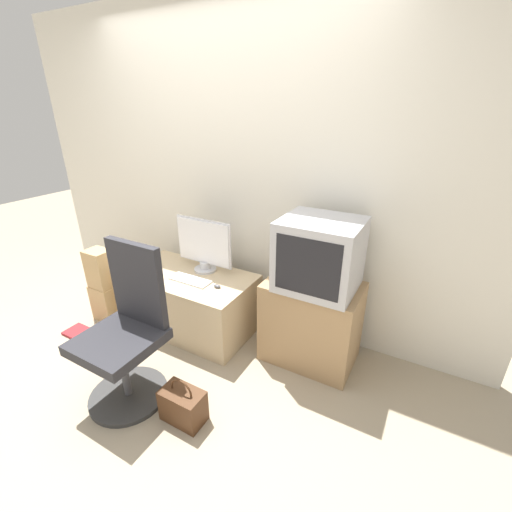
# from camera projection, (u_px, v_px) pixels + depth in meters

# --- Properties ---
(ground_plane) EXTENTS (12.00, 12.00, 0.00)m
(ground_plane) POSITION_uv_depth(u_px,v_px,m) (129.00, 397.00, 2.31)
(ground_plane) COLOR tan
(wall_back) EXTENTS (4.40, 0.05, 2.60)m
(wall_back) POSITION_uv_depth(u_px,v_px,m) (230.00, 172.00, 2.84)
(wall_back) COLOR silver
(wall_back) RESTS_ON ground_plane
(desk) EXTENTS (1.11, 0.61, 0.50)m
(desk) POSITION_uv_depth(u_px,v_px,m) (190.00, 301.00, 2.97)
(desk) COLOR #CCB289
(desk) RESTS_ON ground_plane
(side_stand) EXTENTS (0.68, 0.45, 0.64)m
(side_stand) POSITION_uv_depth(u_px,v_px,m) (311.00, 322.00, 2.56)
(side_stand) COLOR #A37F56
(side_stand) RESTS_ON ground_plane
(main_monitor) EXTENTS (0.54, 0.19, 0.46)m
(main_monitor) POSITION_uv_depth(u_px,v_px,m) (204.00, 245.00, 2.86)
(main_monitor) COLOR silver
(main_monitor) RESTS_ON desk
(keyboard) EXTENTS (0.36, 0.13, 0.01)m
(keyboard) POSITION_uv_depth(u_px,v_px,m) (190.00, 280.00, 2.77)
(keyboard) COLOR white
(keyboard) RESTS_ON desk
(mouse) EXTENTS (0.06, 0.04, 0.02)m
(mouse) POSITION_uv_depth(u_px,v_px,m) (217.00, 286.00, 2.66)
(mouse) COLOR #4C4C51
(mouse) RESTS_ON desk
(crt_tv) EXTENTS (0.52, 0.47, 0.49)m
(crt_tv) POSITION_uv_depth(u_px,v_px,m) (319.00, 255.00, 2.30)
(crt_tv) COLOR #B7B7BC
(crt_tv) RESTS_ON side_stand
(office_chair) EXTENTS (0.51, 0.51, 1.05)m
(office_chair) POSITION_uv_depth(u_px,v_px,m) (127.00, 335.00, 2.19)
(office_chair) COLOR #333333
(office_chair) RESTS_ON ground_plane
(cardboard_box_lower) EXTENTS (0.23, 0.19, 0.33)m
(cardboard_box_lower) POSITION_uv_depth(u_px,v_px,m) (107.00, 302.00, 3.11)
(cardboard_box_lower) COLOR tan
(cardboard_box_lower) RESTS_ON ground_plane
(cardboard_box_upper) EXTENTS (0.21, 0.17, 0.34)m
(cardboard_box_upper) POSITION_uv_depth(u_px,v_px,m) (100.00, 268.00, 2.98)
(cardboard_box_upper) COLOR tan
(cardboard_box_upper) RESTS_ON cardboard_box_lower
(handbag) EXTENTS (0.27, 0.16, 0.32)m
(handbag) POSITION_uv_depth(u_px,v_px,m) (183.00, 405.00, 2.11)
(handbag) COLOR #4C2D19
(handbag) RESTS_ON ground_plane
(book) EXTENTS (0.22, 0.17, 0.02)m
(book) POSITION_uv_depth(u_px,v_px,m) (78.00, 332.00, 2.95)
(book) COLOR maroon
(book) RESTS_ON ground_plane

